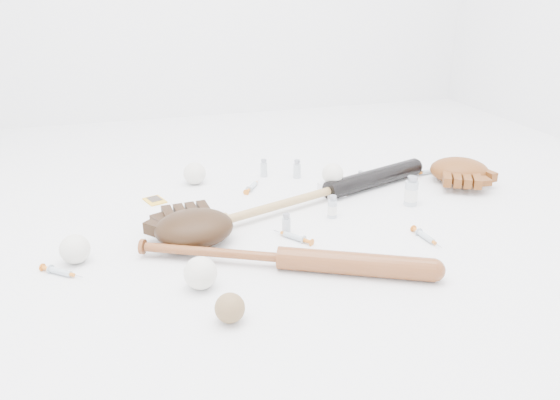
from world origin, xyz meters
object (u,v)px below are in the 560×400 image
object	(u,v)px
glove_dark	(194,228)
pedestal	(332,189)
bat_wood	(281,258)
bat_dark	(331,190)

from	to	relation	value
glove_dark	pedestal	distance (m)	0.57
bat_wood	glove_dark	world-z (taller)	glove_dark
glove_dark	bat_dark	bearing A→B (deg)	17.60
bat_dark	pedestal	xyz separation A→B (m)	(0.02, 0.04, -0.01)
bat_wood	glove_dark	size ratio (longest dim) A/B	3.06
bat_dark	pedestal	distance (m)	0.04
bat_wood	pedestal	distance (m)	0.55
bat_wood	glove_dark	distance (m)	0.29
bat_dark	pedestal	world-z (taller)	bat_dark
bat_dark	bat_wood	distance (m)	0.51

